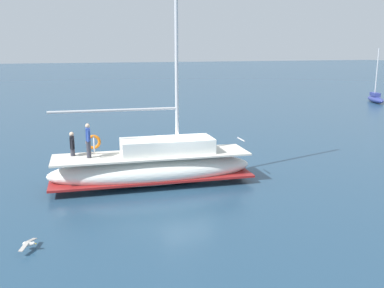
{
  "coord_description": "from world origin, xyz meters",
  "views": [
    {
      "loc": [
        18.6,
        -6.65,
        6.25
      ],
      "look_at": [
        -0.16,
        0.59,
        1.8
      ],
      "focal_mm": 39.88,
      "sensor_mm": 36.0,
      "label": 1
    }
  ],
  "objects_px": {
    "moored_cutter_right": "(375,98)",
    "mooring_buoy": "(155,143)",
    "seagull": "(28,244)",
    "main_sailboat": "(154,166)"
  },
  "relations": [
    {
      "from": "mooring_buoy",
      "to": "moored_cutter_right",
      "type": "bearing_deg",
      "value": 113.06
    },
    {
      "from": "main_sailboat",
      "to": "moored_cutter_right",
      "type": "bearing_deg",
      "value": 122.15
    },
    {
      "from": "moored_cutter_right",
      "to": "main_sailboat",
      "type": "bearing_deg",
      "value": -57.85
    },
    {
      "from": "moored_cutter_right",
      "to": "seagull",
      "type": "relative_size",
      "value": 7.03
    },
    {
      "from": "main_sailboat",
      "to": "moored_cutter_right",
      "type": "xyz_separation_m",
      "value": [
        -21.43,
        34.09,
        -0.4
      ]
    },
    {
      "from": "main_sailboat",
      "to": "mooring_buoy",
      "type": "height_order",
      "value": "main_sailboat"
    },
    {
      "from": "moored_cutter_right",
      "to": "seagull",
      "type": "bearing_deg",
      "value": -56.2
    },
    {
      "from": "moored_cutter_right",
      "to": "mooring_buoy",
      "type": "xyz_separation_m",
      "value": [
        13.51,
        -31.73,
        -0.32
      ]
    },
    {
      "from": "main_sailboat",
      "to": "mooring_buoy",
      "type": "relative_size",
      "value": 14.13
    },
    {
      "from": "main_sailboat",
      "to": "moored_cutter_right",
      "type": "relative_size",
      "value": 2.01
    }
  ]
}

